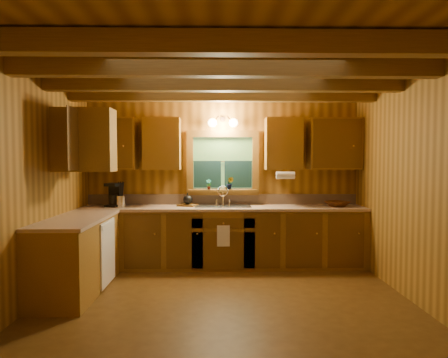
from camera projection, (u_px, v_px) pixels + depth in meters
name	position (u px, v px, depth m)	size (l,w,h in m)	color
room	(225.00, 187.00, 4.28)	(4.20, 4.20, 4.20)	#563914
ceiling_beams	(225.00, 76.00, 4.22)	(4.20, 2.54, 0.18)	brown
base_cabinets	(189.00, 242.00, 5.59)	(4.20, 2.22, 0.86)	brown
countertop	(190.00, 211.00, 5.58)	(4.20, 2.24, 0.04)	tan
backsplash	(223.00, 199.00, 6.18)	(4.20, 0.02, 0.16)	tan
dishwasher_panel	(108.00, 252.00, 4.97)	(0.02, 0.60, 0.80)	white
upper_cabinets	(184.00, 143.00, 5.66)	(4.19, 1.77, 0.78)	brown
window	(223.00, 164.00, 6.13)	(1.12, 0.08, 1.00)	brown
window_sill	(223.00, 191.00, 6.10)	(1.06, 0.14, 0.04)	brown
wall_sconce	(223.00, 123.00, 5.98)	(0.45, 0.21, 0.17)	black
paper_towel_roll	(285.00, 175.00, 5.82)	(0.11, 0.11, 0.27)	white
dish_towel	(223.00, 236.00, 5.58)	(0.18, 0.01, 0.30)	white
sink	(223.00, 209.00, 5.90)	(0.82, 0.48, 0.43)	silver
coffee_maker	(115.00, 195.00, 5.90)	(0.20, 0.25, 0.35)	black
utensil_crock	(121.00, 201.00, 5.81)	(0.13, 0.13, 0.38)	silver
cutting_board	(188.00, 205.00, 5.95)	(0.28, 0.20, 0.02)	#5B3B13
teakettle	(188.00, 200.00, 5.95)	(0.14, 0.14, 0.18)	black
wicker_basket	(337.00, 204.00, 5.88)	(0.33, 0.33, 0.08)	#48230C
potted_plant_left	(209.00, 184.00, 6.07)	(0.08, 0.06, 0.16)	#5B3B13
potted_plant_right	(230.00, 183.00, 6.08)	(0.11, 0.09, 0.19)	#5B3B13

